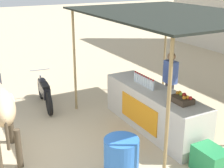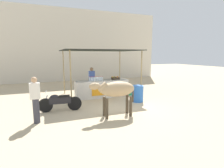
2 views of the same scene
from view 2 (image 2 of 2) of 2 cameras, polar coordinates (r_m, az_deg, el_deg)
ground_plane at (r=8.13m, az=1.60°, el=-7.63°), size 60.00×60.00×0.00m
building_wall_far at (r=16.88m, az=-11.31°, el=12.18°), size 16.00×0.50×6.45m
stall_counter at (r=10.01m, az=-3.33°, el=-1.52°), size 3.00×0.82×0.96m
stall_awning at (r=10.11m, az=-3.99°, el=10.41°), size 4.20×3.20×2.66m
water_bottle_row at (r=9.76m, az=-5.23°, el=1.72°), size 0.79×0.07×0.25m
fruit_crate at (r=10.27m, az=1.10°, el=1.92°), size 0.44×0.32×0.18m
vendor_behind_counter at (r=10.55m, az=-6.59°, el=1.04°), size 0.34×0.22×1.65m
cooler_box at (r=10.70m, az=6.56°, el=-2.15°), size 0.60×0.44×0.48m
water_barrel at (r=9.09m, az=8.31°, el=-3.13°), size 0.60×0.60×0.84m
cow at (r=6.77m, az=1.27°, el=-2.09°), size 1.83×0.61×1.44m
motorcycle_parked at (r=7.80m, az=-16.71°, el=-5.50°), size 1.80×0.55×0.90m
passerby_on_street at (r=6.67m, az=-23.71°, el=-4.71°), size 0.34×0.22×1.65m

